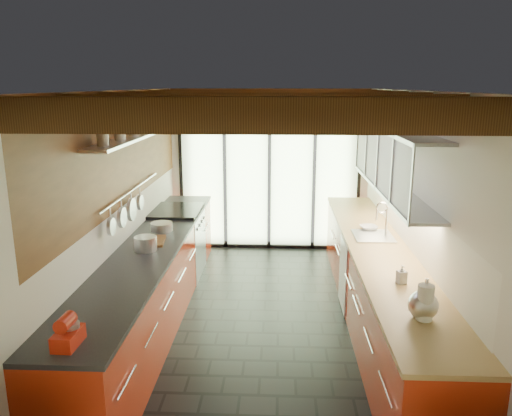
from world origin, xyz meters
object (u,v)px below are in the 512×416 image
object	(u,v)px
paper_towel	(425,303)
soap_bottle	(402,274)
stand_mixer	(68,333)
bowl	(369,228)
kettle	(423,303)

from	to	relation	value
paper_towel	soap_bottle	distance (m)	0.73
paper_towel	stand_mixer	bearing A→B (deg)	-169.04
paper_towel	bowl	size ratio (longest dim) A/B	1.59
kettle	bowl	size ratio (longest dim) A/B	1.37
kettle	soap_bottle	size ratio (longest dim) A/B	1.68
kettle	soap_bottle	world-z (taller)	kettle
bowl	stand_mixer	bearing A→B (deg)	-130.97
kettle	stand_mixer	bearing A→B (deg)	-168.11
kettle	bowl	world-z (taller)	kettle
stand_mixer	bowl	bearing A→B (deg)	49.03
soap_bottle	bowl	world-z (taller)	soap_bottle
stand_mixer	bowl	size ratio (longest dim) A/B	1.24
kettle	bowl	xyz separation A→B (m)	(-0.00, 2.39, -0.09)
bowl	paper_towel	bearing A→B (deg)	-90.00
stand_mixer	kettle	distance (m)	2.60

